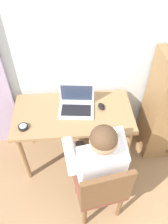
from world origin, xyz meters
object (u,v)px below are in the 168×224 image
person_seated (96,158)px  computer_mouse (101,106)px  desk (73,120)px  desk_clock (23,127)px  laptop (76,104)px  chair (101,188)px

person_seated → computer_mouse: person_seated is taller
desk → computer_mouse: computer_mouse is taller
desk → desk_clock: bearing=-160.3°
laptop → chair: bearing=-76.9°
chair → person_seated: size_ratio=0.73×
desk → person_seated: bearing=-70.0°
desk → person_seated: (0.18, -0.49, 0.04)m
chair → desk_clock: size_ratio=9.72×
desk → laptop: (0.04, 0.06, 0.17)m
person_seated → chair: bearing=-81.1°
chair → desk_clock: bearing=142.9°
chair → computer_mouse: (0.08, 0.71, 0.27)m
computer_mouse → desk_clock: bearing=-169.0°
chair → computer_mouse: size_ratio=8.75×
chair → desk_clock: (-0.67, 0.50, 0.27)m
computer_mouse → desk_clock: computer_mouse is taller
computer_mouse → person_seated: bearing=-105.9°
laptop → computer_mouse: 0.25m
desk → laptop: bearing=58.3°
laptop → computer_mouse: bearing=-3.7°
person_seated → computer_mouse: size_ratio=11.93×
desk_clock → desk: bearing=19.7°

